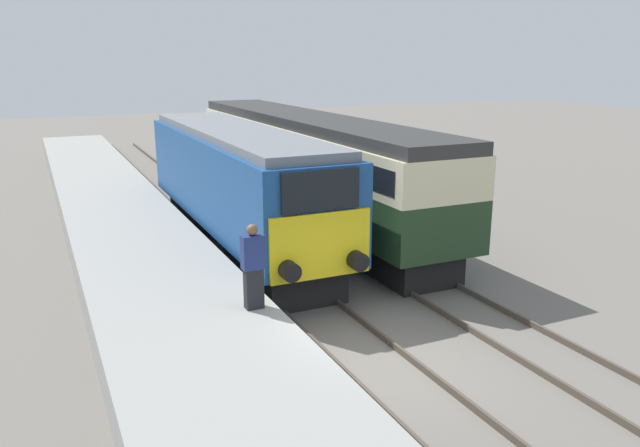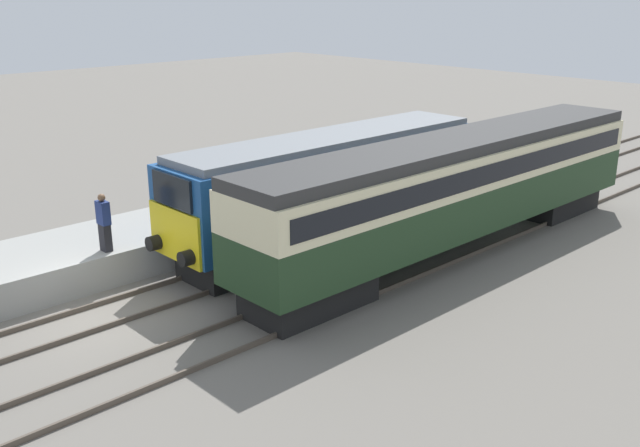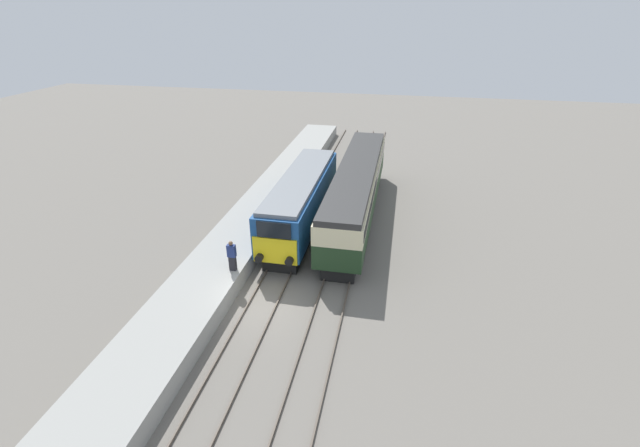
{
  "view_description": "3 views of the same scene",
  "coord_description": "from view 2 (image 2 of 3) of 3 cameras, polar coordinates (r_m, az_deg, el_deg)",
  "views": [
    {
      "loc": [
        -5.72,
        -9.72,
        5.91
      ],
      "look_at": [
        0.0,
        2.6,
        2.28
      ],
      "focal_mm": 35.0,
      "sensor_mm": 36.0,
      "label": 1
    },
    {
      "loc": [
        16.67,
        -7.5,
        8.39
      ],
      "look_at": [
        1.7,
        6.6,
        1.6
      ],
      "focal_mm": 40.0,
      "sensor_mm": 36.0,
      "label": 2
    },
    {
      "loc": [
        6.3,
        -16.57,
        13.64
      ],
      "look_at": [
        1.7,
        6.6,
        1.6
      ],
      "focal_mm": 24.0,
      "sensor_mm": 36.0,
      "label": 3
    }
  ],
  "objects": [
    {
      "name": "ground_plane",
      "position": [
        20.12,
        -17.41,
        -7.28
      ],
      "size": [
        120.0,
        120.0,
        0.0
      ],
      "primitive_type": "plane",
      "color": "slate"
    },
    {
      "name": "locomotive",
      "position": [
        24.09,
        0.87,
        3.13
      ],
      "size": [
        2.7,
        12.71,
        3.81
      ],
      "color": "black",
      "rests_on": "ground_plane"
    },
    {
      "name": "platform_left",
      "position": [
        26.48,
        -5.22,
        0.9
      ],
      "size": [
        3.5,
        50.0,
        1.04
      ],
      "color": "gray",
      "rests_on": "ground_plane"
    },
    {
      "name": "person_on_platform",
      "position": [
        21.69,
        -16.9,
        0.06
      ],
      "size": [
        0.44,
        0.26,
        1.74
      ],
      "color": "black",
      "rests_on": "platform_left"
    },
    {
      "name": "rails_far_track",
      "position": [
        20.04,
        0.0,
        -6.26
      ],
      "size": [
        1.5,
        60.0,
        0.14
      ],
      "color": "#4C4238",
      "rests_on": "ground_plane"
    },
    {
      "name": "rails_near_track",
      "position": [
        22.44,
        -5.97,
        -3.6
      ],
      "size": [
        1.51,
        60.0,
        0.14
      ],
      "color": "#4C4238",
      "rests_on": "ground_plane"
    },
    {
      "name": "passenger_carriage",
      "position": [
        23.68,
        10.94,
        3.19
      ],
      "size": [
        2.75,
        17.52,
        3.9
      ],
      "color": "black",
      "rests_on": "ground_plane"
    }
  ]
}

